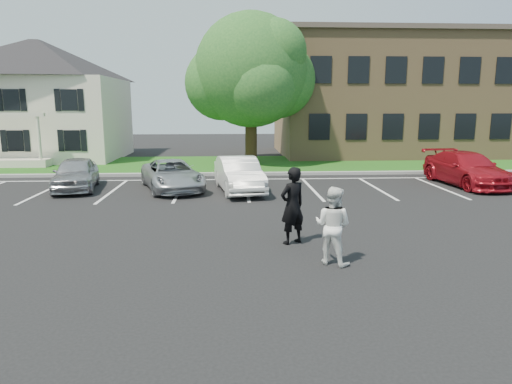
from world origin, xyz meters
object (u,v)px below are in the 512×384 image
house (40,100)px  car_white_sedan (239,174)px  office_building (432,96)px  car_silver_west (76,174)px  car_silver_minivan (172,175)px  tree (252,73)px  man_black_suit (292,206)px  car_red_compact (467,169)px  man_white_shirt (333,225)px

house → car_white_sedan: size_ratio=2.38×
office_building → car_silver_west: (-21.21, -13.54, -3.47)m
car_silver_west → office_building: bearing=22.8°
car_silver_minivan → tree: bearing=47.3°
man_black_suit → car_silver_minivan: man_black_suit is taller
car_silver_minivan → car_white_sedan: (2.81, -0.54, 0.08)m
house → tree: bearing=-14.2°
tree → car_silver_west: (-7.87, -8.06, -4.66)m
tree → car_silver_minivan: 10.30m
office_building → man_black_suit: bearing=-121.2°
man_black_suit → car_red_compact: (8.94, 8.21, -0.27)m
car_silver_minivan → car_red_compact: (12.99, 0.40, 0.11)m
house → car_white_sedan: bearing=-44.2°
man_white_shirt → car_silver_west: size_ratio=0.44×
office_building → man_white_shirt: office_building is taller
office_building → car_white_sedan: (-14.33, -14.35, -3.45)m
man_white_shirt → car_silver_minivan: bearing=-27.5°
house → car_red_compact: house is taller
office_building → man_white_shirt: (-12.40, -23.19, -3.27)m
man_black_suit → car_white_sedan: (-1.24, 7.28, -0.29)m
car_white_sedan → house: bearing=126.3°
office_building → car_white_sedan: office_building is taller
car_white_sedan → car_red_compact: 10.22m
office_building → car_red_compact: size_ratio=4.43×
car_silver_minivan → car_red_compact: 12.99m
tree → man_black_suit: bearing=-89.1°
tree → office_building: bearing=22.4°
car_silver_west → car_red_compact: (17.05, 0.12, 0.05)m
tree → car_white_sedan: size_ratio=2.03×
office_building → car_white_sedan: 20.57m
house → man_black_suit: 24.20m
house → man_white_shirt: house is taller
car_silver_west → car_silver_minivan: 4.07m
man_black_suit → car_silver_west: size_ratio=0.50×
office_building → car_red_compact: office_building is taller
tree → man_black_suit: (0.24, -16.14, -4.34)m
house → office_building: bearing=4.3°
office_building → car_silver_minivan: office_building is taller
car_silver_minivan → car_red_compact: bearing=-16.4°
house → office_building: size_ratio=0.46×
office_building → man_black_suit: (-13.10, -21.63, -3.15)m
office_building → car_silver_west: 25.40m
man_black_suit → house: bearing=-85.5°
man_black_suit → car_silver_west: (-8.11, 8.09, -0.32)m
man_black_suit → car_silver_minivan: (-4.05, 7.82, -0.38)m
office_building → car_silver_minivan: size_ratio=4.95×
car_red_compact → office_building: bearing=67.9°
man_black_suit → car_silver_minivan: 8.81m
car_silver_west → house: bearing=106.9°
house → man_black_suit: (13.90, -19.61, -2.83)m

